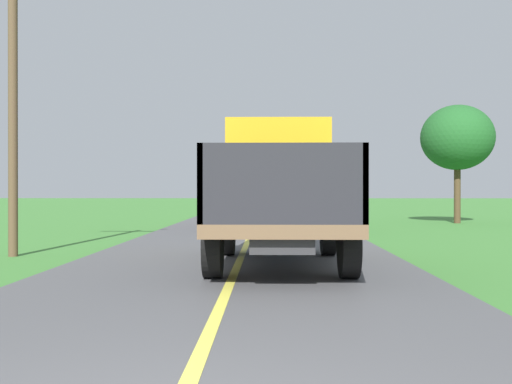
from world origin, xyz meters
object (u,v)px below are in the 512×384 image
Objects in this scene: banana_truck_far at (267,189)px; roadside_tree_near_left at (457,138)px; banana_truck_near at (279,188)px; utility_pole_roadside at (13,77)px.

banana_truck_far is 9.47m from roadside_tree_near_left.
banana_truck_near is 1.00× the size of banana_truck_far.
banana_truck_near is at bearing -12.63° from utility_pole_roadside.
banana_truck_far is at bearing 91.57° from banana_truck_near.
banana_truck_near is 0.82× the size of utility_pole_roadside.
utility_pole_roadside is at bearing 167.37° from banana_truck_near.
banana_truck_far is 0.82× the size of utility_pole_roadside.
utility_pole_roadside is (-5.46, -9.31, 2.42)m from banana_truck_far.
roadside_tree_near_left is (8.19, 4.21, 2.20)m from banana_truck_far.
roadside_tree_near_left reaches higher than banana_truck_near.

